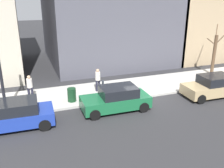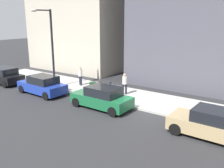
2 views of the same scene
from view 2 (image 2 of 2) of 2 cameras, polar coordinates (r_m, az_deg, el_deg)
The scene contains 12 objects.
ground_plane at distance 16.61m, azimuth 7.29°, elevation -6.24°, with size 120.00×120.00×0.00m, color #2B2B2D.
sidewalk at distance 18.28m, azimuth 10.26°, elevation -4.13°, with size 4.00×36.00×0.15m, color #B2AFA8.
parked_car_tan at distance 13.77m, azimuth 21.99°, elevation -8.49°, with size 2.02×4.25×1.52m.
parked_car_green at distance 16.88m, azimuth -2.30°, elevation -3.13°, with size 1.99×4.23×1.52m.
parked_car_blue at distance 20.77m, azimuth -15.64°, elevation -0.25°, with size 2.07×4.27×1.52m.
parked_car_black at distance 25.40m, azimuth -23.51°, elevation 1.74°, with size 1.98×4.23×1.52m.
parking_meter at distance 18.17m, azimuth -0.39°, elevation -1.02°, with size 0.14×0.10×1.35m.
streetlamp at distance 21.55m, azimuth -14.06°, elevation 9.25°, with size 1.97×0.32×6.50m.
trash_bin at distance 19.80m, azimuth -4.38°, elevation -0.87°, with size 0.56×0.56×0.90m, color #14381E.
pedestrian_midblock at distance 19.41m, azimuth 2.90°, elevation 0.32°, with size 0.36×0.38×1.66m.
pedestrian_far_corner at distance 22.28m, azimuth -7.24°, elevation 2.11°, with size 0.36×0.38×1.66m.
office_tower_right at distance 32.34m, azimuth -4.71°, elevation 17.40°, with size 11.20×11.20×14.88m, color #BCB29E.
Camera 2 is at (-13.78, -7.13, 5.91)m, focal length 40.00 mm.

